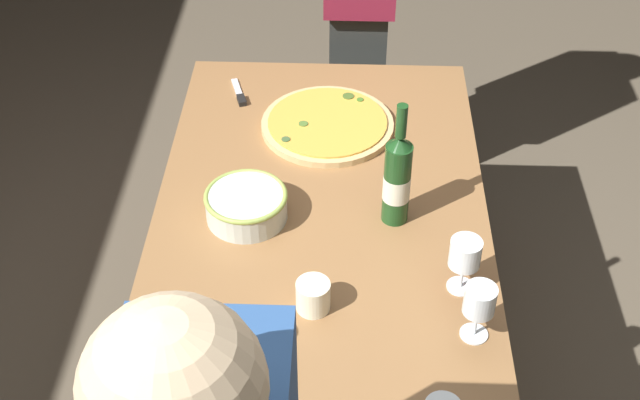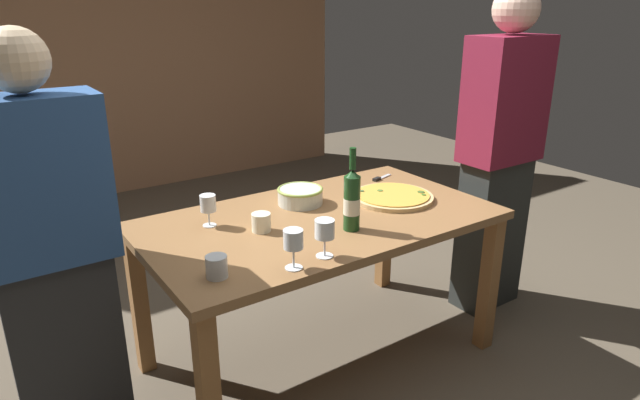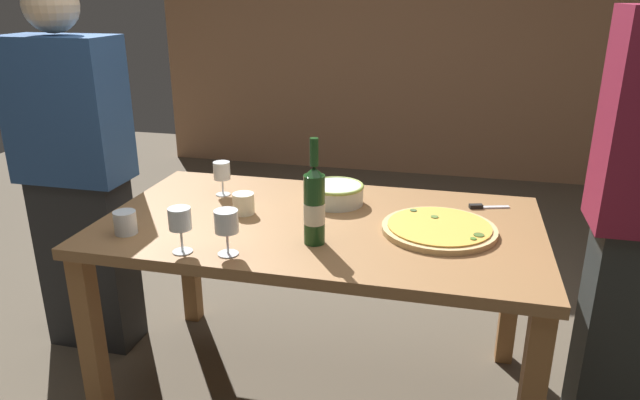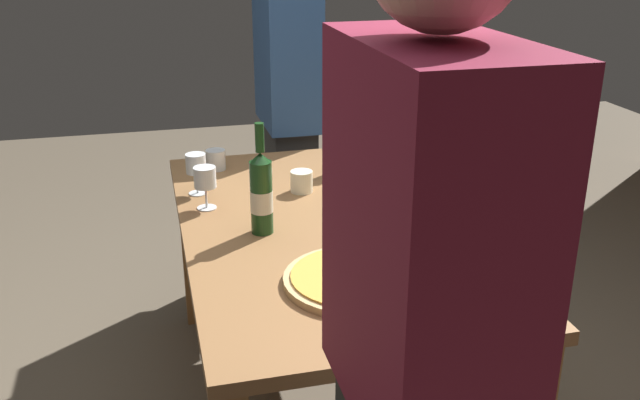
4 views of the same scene
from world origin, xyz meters
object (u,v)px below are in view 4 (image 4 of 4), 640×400
object	(u,v)px
wine_glass_near_pizza	(337,150)
wine_glass_far_left	(205,180)
person_host	(288,120)
person_guest_left	(418,393)
pizza	(356,279)
wine_bottle	(261,192)
dining_table	(320,248)
cup_ceramic	(216,160)
cup_amber	(302,181)
wine_glass_by_bottle	(196,166)
serving_bowl	(378,207)
pizza_knife	(476,296)

from	to	relation	value
wine_glass_near_pizza	wine_glass_far_left	world-z (taller)	wine_glass_far_left
person_host	person_guest_left	size ratio (longest dim) A/B	0.91
wine_glass_far_left	person_host	xyz separation A→B (m)	(-0.88, 0.47, -0.05)
wine_glass_near_pizza	person_host	world-z (taller)	person_host
pizza	wine_bottle	xyz separation A→B (m)	(-0.40, -0.19, 0.12)
dining_table	wine_glass_near_pizza	xyz separation A→B (m)	(-0.46, 0.19, 0.19)
wine_glass_near_pizza	person_guest_left	distance (m)	1.59
wine_glass_near_pizza	cup_ceramic	distance (m)	0.49
pizza	person_host	world-z (taller)	person_host
pizza	cup_amber	size ratio (longest dim) A/B	4.89
wine_glass_by_bottle	person_host	bearing A→B (deg)	146.08
serving_bowl	wine_glass_far_left	bearing A→B (deg)	-113.50
cup_ceramic	person_host	bearing A→B (deg)	139.94
cup_ceramic	person_guest_left	bearing A→B (deg)	5.74
dining_table	person_guest_left	size ratio (longest dim) A/B	0.91
pizza_knife	person_host	bearing A→B (deg)	-174.74
wine_glass_far_left	serving_bowl	bearing A→B (deg)	66.50
wine_glass_far_left	person_guest_left	xyz separation A→B (m)	(1.33, 0.25, 0.04)
wine_bottle	wine_glass_by_bottle	bearing A→B (deg)	-156.65
pizza_knife	person_host	world-z (taller)	person_host
cup_amber	pizza_knife	bearing A→B (deg)	17.01
dining_table	pizza_knife	size ratio (longest dim) A/B	10.16
wine_glass_by_bottle	pizza_knife	world-z (taller)	wine_glass_by_bottle
wine_glass_far_left	cup_ceramic	distance (m)	0.42
serving_bowl	wine_bottle	distance (m)	0.40
wine_glass_near_pizza	cup_ceramic	bearing A→B (deg)	-110.54
serving_bowl	person_guest_left	bearing A→B (deg)	-15.12
wine_glass_far_left	person_host	world-z (taller)	person_host
serving_bowl	wine_glass_near_pizza	xyz separation A→B (m)	(-0.48, -0.01, 0.06)
pizza	serving_bowl	bearing A→B (deg)	153.91
person_host	pizza	bearing A→B (deg)	1.52
wine_bottle	dining_table	bearing A→B (deg)	98.12
wine_glass_near_pizza	wine_glass_by_bottle	distance (m)	0.56
wine_glass_by_bottle	wine_glass_near_pizza	bearing A→B (deg)	99.10
cup_amber	pizza_knife	size ratio (longest dim) A/B	0.52
pizza	pizza_knife	size ratio (longest dim) A/B	2.55
dining_table	wine_bottle	size ratio (longest dim) A/B	4.43
wine_bottle	cup_ceramic	bearing A→B (deg)	-173.43
serving_bowl	pizza_knife	xyz separation A→B (m)	(0.57, 0.08, -0.04)
person_host	person_guest_left	xyz separation A→B (m)	(2.21, -0.22, 0.09)
serving_bowl	person_guest_left	size ratio (longest dim) A/B	0.13
wine_glass_near_pizza	wine_glass_by_bottle	xyz separation A→B (m)	(0.09, -0.55, 0.01)
cup_amber	wine_bottle	bearing A→B (deg)	-31.74
pizza	person_guest_left	world-z (taller)	person_guest_left
wine_glass_by_bottle	person_guest_left	distance (m)	1.50
cup_amber	person_host	distance (m)	0.81
wine_glass_near_pizza	person_host	size ratio (longest dim) A/B	0.09
wine_glass_far_left	pizza_knife	bearing A→B (deg)	37.82
pizza	wine_bottle	size ratio (longest dim) A/B	1.11
serving_bowl	cup_ceramic	distance (m)	0.80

